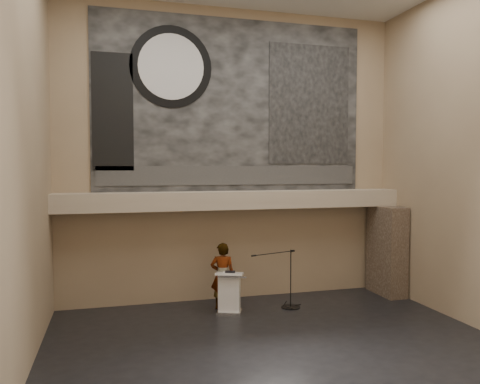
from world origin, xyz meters
name	(u,v)px	position (x,y,z in m)	size (l,w,h in m)	color
floor	(279,347)	(0.00, 0.00, 0.00)	(10.00, 10.00, 0.00)	black
wall_back	(233,155)	(0.00, 4.00, 4.25)	(10.00, 0.02, 8.50)	#90785B
wall_front	(387,139)	(0.00, -4.00, 4.25)	(10.00, 0.02, 8.50)	#90785B
wall_left	(24,147)	(-5.00, 0.00, 4.25)	(0.02, 8.00, 8.50)	#90785B
wall_right	(476,152)	(5.00, 0.00, 4.25)	(0.02, 8.00, 8.50)	#90785B
soffit	(236,200)	(0.00, 3.60, 2.95)	(10.00, 0.80, 0.50)	tan
sprinkler_left	(181,211)	(-1.60, 3.55, 2.67)	(0.04, 0.04, 0.06)	#B2893D
sprinkler_right	(298,208)	(1.90, 3.55, 2.67)	(0.04, 0.04, 0.06)	#B2893D
banner	(233,105)	(0.00, 3.97, 5.70)	(8.00, 0.05, 5.00)	black
banner_text_strip	(233,175)	(0.00, 3.93, 3.65)	(7.76, 0.02, 0.55)	#2E2E2E
banner_clock_rim	(171,67)	(-1.80, 3.93, 6.70)	(2.30, 2.30, 0.02)	black
banner_clock_face	(171,67)	(-1.80, 3.91, 6.70)	(1.84, 1.84, 0.02)	silver
banner_building_print	(310,105)	(2.40, 3.93, 5.80)	(2.60, 0.02, 3.60)	black
banner_brick_print	(113,112)	(-3.40, 3.93, 5.40)	(1.10, 0.02, 3.20)	black
stone_pier	(387,250)	(4.65, 3.15, 1.35)	(0.60, 1.40, 2.70)	#413328
lectern	(229,293)	(-0.47, 2.55, 0.55)	(0.85, 0.73, 1.13)	silver
binder	(230,272)	(-0.46, 2.51, 1.12)	(0.27, 0.21, 0.04)	black
papers	(227,273)	(-0.56, 2.49, 1.10)	(0.23, 0.32, 0.01)	white
speaker_person	(223,276)	(-0.55, 3.00, 0.91)	(0.67, 0.44, 1.83)	silver
mic_stand	(289,299)	(1.25, 2.59, 0.26)	(1.51, 0.66, 1.62)	black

